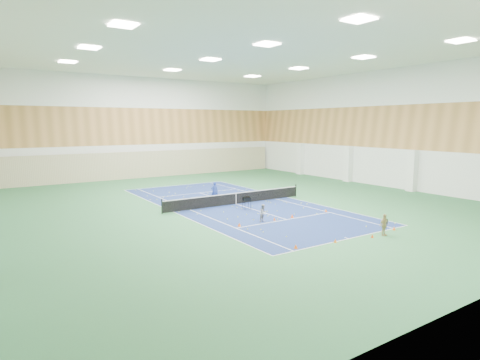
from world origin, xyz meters
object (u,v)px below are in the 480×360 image
object	(u,v)px
coach	(215,191)
child_apron	(384,225)
child_court	(263,213)
tennis_net	(236,198)
ball_cart	(247,203)

from	to	relation	value
coach	child_apron	size ratio (longest dim) A/B	1.25
coach	child_court	world-z (taller)	coach
coach	child_apron	world-z (taller)	coach
coach	child_apron	distance (m)	15.14
child_court	child_apron	bearing A→B (deg)	-78.58
tennis_net	coach	xyz separation A→B (m)	(-0.68, 2.31, 0.26)
ball_cart	tennis_net	bearing A→B (deg)	92.37
child_apron	ball_cart	bearing A→B (deg)	103.81
coach	child_apron	bearing A→B (deg)	120.07
tennis_net	coach	bearing A→B (deg)	106.40
tennis_net	child_court	world-z (taller)	child_court
child_court	ball_cart	size ratio (longest dim) A/B	1.23
child_court	tennis_net	bearing A→B (deg)	55.30
tennis_net	ball_cart	world-z (taller)	tennis_net
tennis_net	child_apron	xyz separation A→B (m)	(2.22, -12.54, 0.10)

